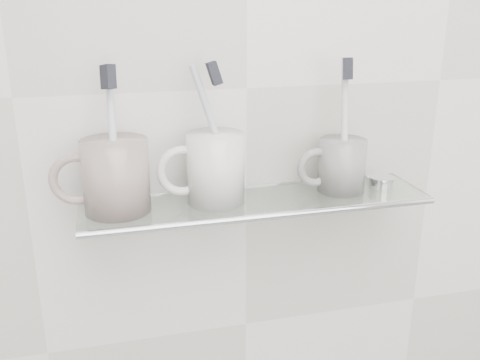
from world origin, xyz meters
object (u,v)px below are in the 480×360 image
object	(u,v)px
mug_left	(116,176)
mug_center	(216,168)
shelf_glass	(257,202)
mug_right	(342,165)

from	to	relation	value
mug_left	mug_center	xyz separation A→B (m)	(0.14, 0.00, 0.00)
shelf_glass	mug_right	size ratio (longest dim) A/B	6.35
shelf_glass	mug_left	bearing A→B (deg)	178.54
mug_center	mug_left	bearing A→B (deg)	171.99
shelf_glass	mug_right	xyz separation A→B (m)	(0.13, 0.00, 0.04)
mug_left	mug_right	distance (m)	0.33
mug_left	mug_center	size ratio (longest dim) A/B	1.00
shelf_glass	mug_center	xyz separation A→B (m)	(-0.06, 0.00, 0.05)
shelf_glass	mug_left	size ratio (longest dim) A/B	5.03
mug_left	mug_center	world-z (taller)	same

